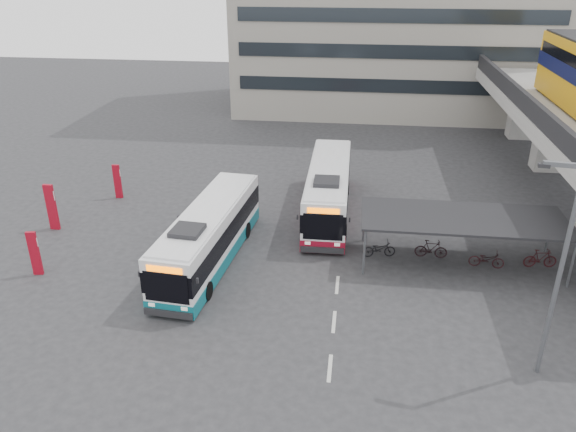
# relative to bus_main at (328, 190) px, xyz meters

# --- Properties ---
(ground) EXTENTS (120.00, 120.00, 0.00)m
(ground) POSITION_rel_bus_main_xyz_m (-1.52, -8.20, -1.50)
(ground) COLOR #28282B
(ground) RESTS_ON ground
(bike_shelter) EXTENTS (10.00, 4.00, 2.54)m
(bike_shelter) POSITION_rel_bus_main_xyz_m (6.93, -5.20, 0.14)
(bike_shelter) COLOR #595B60
(bike_shelter) RESTS_ON ground
(road_markings) EXTENTS (0.15, 7.60, 0.01)m
(road_markings) POSITION_rel_bus_main_xyz_m (0.98, -11.20, -1.50)
(road_markings) COLOR beige
(road_markings) RESTS_ON ground
(bus_main) EXTENTS (2.48, 10.99, 3.24)m
(bus_main) POSITION_rel_bus_main_xyz_m (0.00, 0.00, 0.00)
(bus_main) COLOR white
(bus_main) RESTS_ON ground
(bus_teal) EXTENTS (3.24, 10.79, 3.14)m
(bus_teal) POSITION_rel_bus_main_xyz_m (-5.60, -6.70, -0.04)
(bus_teal) COLOR white
(bus_teal) RESTS_ON ground
(pedestrian) EXTENTS (0.38, 0.57, 1.56)m
(pedestrian) POSITION_rel_bus_main_xyz_m (-7.69, -4.74, -0.72)
(pedestrian) COLOR black
(pedestrian) RESTS_ON ground
(lamp_post) EXTENTS (1.46, 0.38, 8.31)m
(lamp_post) POSITION_rel_bus_main_xyz_m (8.64, -13.37, 3.24)
(lamp_post) COLOR #595B60
(lamp_post) RESTS_ON ground
(sign_totem_south) EXTENTS (0.50, 0.22, 2.32)m
(sign_totem_south) POSITION_rel_bus_main_xyz_m (-13.68, -9.06, -0.30)
(sign_totem_south) COLOR maroon
(sign_totem_south) RESTS_ON ground
(sign_totem_mid) EXTENTS (0.59, 0.20, 2.73)m
(sign_totem_mid) POSITION_rel_bus_main_xyz_m (-15.39, -4.19, -0.09)
(sign_totem_mid) COLOR maroon
(sign_totem_mid) RESTS_ON ground
(sign_totem_north) EXTENTS (0.49, 0.16, 2.25)m
(sign_totem_north) POSITION_rel_bus_main_xyz_m (-13.56, 0.67, -0.34)
(sign_totem_north) COLOR maroon
(sign_totem_north) RESTS_ON ground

